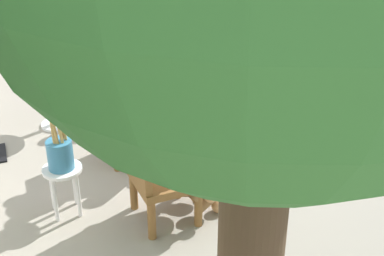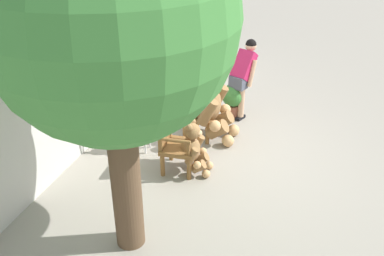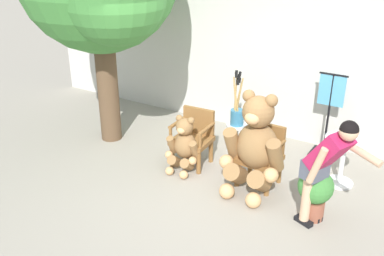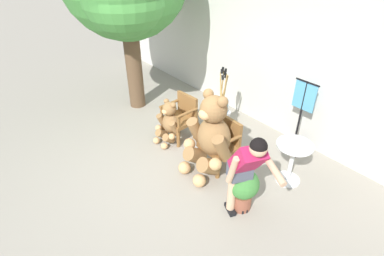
{
  "view_description": "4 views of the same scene",
  "coord_description": "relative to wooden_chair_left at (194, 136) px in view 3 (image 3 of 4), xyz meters",
  "views": [
    {
      "loc": [
        -4.22,
        1.72,
        2.86
      ],
      "look_at": [
        -0.08,
        0.17,
        0.56
      ],
      "focal_mm": 50.0,
      "sensor_mm": 36.0,
      "label": 1
    },
    {
      "loc": [
        -5.91,
        -1.28,
        3.82
      ],
      "look_at": [
        -0.29,
        0.48,
        0.62
      ],
      "focal_mm": 40.0,
      "sensor_mm": 36.0,
      "label": 2
    },
    {
      "loc": [
        2.56,
        -4.42,
        3.26
      ],
      "look_at": [
        -0.27,
        0.13,
        0.86
      ],
      "focal_mm": 40.0,
      "sensor_mm": 36.0,
      "label": 3
    },
    {
      "loc": [
        3.44,
        -2.3,
        3.36
      ],
      "look_at": [
        0.26,
        0.26,
        0.76
      ],
      "focal_mm": 28.0,
      "sensor_mm": 36.0,
      "label": 4
    }
  ],
  "objects": [
    {
      "name": "ground_plane",
      "position": [
        0.57,
        -0.66,
        -0.46
      ],
      "size": [
        60.0,
        60.0,
        0.0
      ],
      "primitive_type": "plane",
      "color": "gray"
    },
    {
      "name": "back_wall",
      "position": [
        0.57,
        1.74,
        0.94
      ],
      "size": [
        10.0,
        0.16,
        2.8
      ],
      "primitive_type": "cube",
      "color": "beige",
      "rests_on": "ground"
    },
    {
      "name": "wooden_chair_left",
      "position": [
        0.0,
        0.0,
        0.0
      ],
      "size": [
        0.59,
        0.55,
        0.86
      ],
      "color": "brown",
      "rests_on": "ground"
    },
    {
      "name": "wooden_chair_right",
      "position": [
        1.13,
        0.0,
        0.0
      ],
      "size": [
        0.57,
        0.54,
        0.86
      ],
      "color": "brown",
      "rests_on": "ground"
    },
    {
      "name": "teddy_bear_large",
      "position": [
        1.13,
        -0.26,
        0.24
      ],
      "size": [
        0.86,
        0.82,
        1.44
      ],
      "color": "olive",
      "rests_on": "ground"
    },
    {
      "name": "teddy_bear_small",
      "position": [
        0.01,
        -0.29,
        -0.03
      ],
      "size": [
        0.53,
        0.51,
        0.88
      ],
      "color": "olive",
      "rests_on": "ground"
    },
    {
      "name": "person_visitor",
      "position": [
        2.16,
        -0.59,
        0.43
      ],
      "size": [
        0.89,
        0.5,
        1.49
      ],
      "color": "black",
      "rests_on": "ground"
    },
    {
      "name": "white_stool",
      "position": [
        0.37,
        0.74,
        -0.11
      ],
      "size": [
        0.34,
        0.34,
        0.46
      ],
      "color": "white",
      "rests_on": "ground"
    },
    {
      "name": "brush_bucket",
      "position": [
        0.37,
        0.74,
        0.21
      ],
      "size": [
        0.22,
        0.22,
        0.92
      ],
      "color": "teal",
      "rests_on": "white_stool"
    },
    {
      "name": "round_side_table",
      "position": [
        2.12,
        0.57,
        -0.01
      ],
      "size": [
        0.56,
        0.56,
        0.72
      ],
      "color": "silver",
      "rests_on": "ground"
    },
    {
      "name": "potted_plant",
      "position": [
        2.05,
        -0.45,
        -0.07
      ],
      "size": [
        0.44,
        0.44,
        0.68
      ],
      "color": "brown",
      "rests_on": "ground"
    },
    {
      "name": "clothing_display_stand",
      "position": [
        1.66,
        1.39,
        0.26
      ],
      "size": [
        0.44,
        0.4,
        1.36
      ],
      "color": "black",
      "rests_on": "ground"
    }
  ]
}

